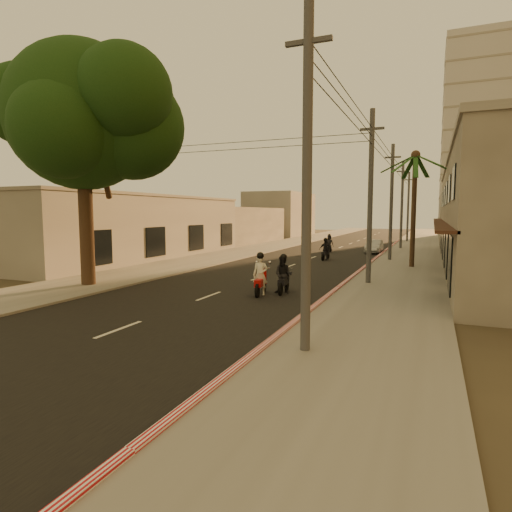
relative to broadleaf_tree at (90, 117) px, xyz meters
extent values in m
plane|color=#383023|center=(6.61, -2.14, -8.48)|extent=(160.00, 160.00, 0.00)
cube|color=black|center=(6.61, 17.86, -8.47)|extent=(10.00, 140.00, 0.02)
cube|color=slate|center=(14.11, 17.86, -8.42)|extent=(5.00, 140.00, 0.12)
cube|color=slate|center=(-0.89, 17.86, -8.42)|extent=(5.00, 140.00, 0.12)
cube|color=#AD121C|center=(11.71, 12.86, -8.38)|extent=(0.20, 60.00, 0.20)
cube|color=gray|center=(20.61, 15.86, -4.98)|extent=(8.00, 34.00, 7.00)
cube|color=#3A2117|center=(16.31, 15.86, -5.38)|extent=(0.80, 34.00, 0.12)
cube|color=gray|center=(-7.39, 11.86, -5.98)|extent=(8.00, 24.00, 5.00)
cube|color=gray|center=(-7.39, 11.86, -3.38)|extent=(8.20, 24.20, 0.20)
cube|color=#B7B5B2|center=(22.61, 53.86, 5.52)|extent=(12.00, 12.00, 28.00)
cylinder|color=black|center=(-0.39, -0.14, -5.48)|extent=(0.70, 0.70, 6.00)
cylinder|color=black|center=(0.41, 0.26, -2.48)|extent=(1.22, 2.17, 3.04)
cylinder|color=black|center=(-0.99, -0.44, -2.28)|extent=(1.31, 1.49, 2.73)
sphere|color=black|center=(-0.39, -0.14, 0.02)|extent=(7.20, 7.20, 7.20)
sphere|color=black|center=(1.81, 0.86, -0.48)|extent=(5.20, 5.20, 5.20)
sphere|color=black|center=(-2.19, 0.66, -0.28)|extent=(4.80, 4.80, 4.80)
sphere|color=black|center=(0.21, -1.94, -0.88)|extent=(4.60, 4.60, 4.60)
sphere|color=black|center=(2.61, -0.64, 0.72)|extent=(4.40, 4.40, 4.40)
sphere|color=black|center=(-2.79, -1.34, 0.52)|extent=(4.00, 4.00, 4.00)
sphere|color=black|center=(0.81, 2.26, 1.12)|extent=(4.40, 4.40, 4.40)
cylinder|color=black|center=(14.61, 13.86, -4.68)|extent=(0.32, 0.32, 7.60)
sphere|color=black|center=(14.61, 13.86, -0.88)|extent=(0.60, 0.60, 0.60)
cylinder|color=#38383A|center=(12.81, -6.14, -3.98)|extent=(0.26, 0.26, 9.00)
cube|color=#38383A|center=(12.81, -6.14, -0.48)|extent=(1.20, 0.12, 0.12)
cylinder|color=#38383A|center=(12.81, 5.86, -3.98)|extent=(0.26, 0.26, 9.00)
cube|color=#38383A|center=(12.81, 5.86, -0.48)|extent=(1.20, 0.12, 0.12)
cylinder|color=#38383A|center=(12.81, 17.86, -3.98)|extent=(0.26, 0.26, 9.00)
cube|color=#38383A|center=(12.81, 17.86, -0.48)|extent=(1.20, 0.12, 0.12)
cylinder|color=#38383A|center=(12.81, 29.86, -3.98)|extent=(0.26, 0.26, 9.00)
cube|color=#38383A|center=(12.81, 29.86, -0.48)|extent=(1.20, 0.12, 0.12)
cylinder|color=#38383A|center=(12.81, 41.86, -3.98)|extent=(0.26, 0.26, 9.00)
cube|color=#38383A|center=(12.81, 41.86, -0.48)|extent=(1.20, 0.12, 0.12)
cube|color=gray|center=(20.61, 42.86, -5.48)|extent=(8.00, 14.00, 6.00)
cube|color=gray|center=(-7.39, 31.86, -6.28)|extent=(8.00, 14.00, 4.40)
cube|color=gray|center=(-7.39, 49.86, -4.98)|extent=(8.00, 14.00, 7.00)
cylinder|color=black|center=(8.52, 1.80, -8.16)|extent=(0.21, 0.63, 0.62)
cylinder|color=black|center=(8.74, 0.42, -8.16)|extent=(0.21, 0.63, 0.62)
cube|color=#B30D0E|center=(8.64, 1.03, -7.86)|extent=(0.51, 1.26, 0.33)
cube|color=#B30D0E|center=(8.55, 1.58, -7.70)|extent=(0.35, 0.16, 0.67)
cylinder|color=silver|center=(8.53, 1.71, -7.31)|extent=(0.61, 0.14, 0.04)
imported|color=silver|center=(8.64, 1.03, -7.54)|extent=(0.83, 0.67, 1.87)
sphere|color=black|center=(8.64, 1.03, -6.65)|extent=(0.33, 0.33, 0.33)
sphere|color=silver|center=(8.23, 1.64, -7.03)|extent=(0.13, 0.13, 0.13)
sphere|color=silver|center=(8.84, 1.74, -7.03)|extent=(0.13, 0.13, 0.13)
cylinder|color=black|center=(9.41, 2.55, -8.18)|extent=(0.17, 0.60, 0.59)
cylinder|color=black|center=(9.55, 1.24, -8.18)|extent=(0.17, 0.60, 0.59)
cube|color=black|center=(9.49, 1.82, -7.90)|extent=(0.42, 1.19, 0.32)
cube|color=black|center=(9.44, 2.34, -7.74)|extent=(0.33, 0.14, 0.63)
cylinder|color=silver|center=(9.42, 2.47, -7.37)|extent=(0.58, 0.10, 0.04)
imported|color=black|center=(9.49, 1.82, -7.59)|extent=(1.00, 0.85, 1.77)
sphere|color=black|center=(9.49, 1.82, -6.75)|extent=(0.32, 0.32, 0.32)
cylinder|color=black|center=(8.04, 17.31, -8.19)|extent=(0.15, 0.57, 0.56)
cylinder|color=black|center=(7.93, 16.06, -8.19)|extent=(0.15, 0.57, 0.56)
cube|color=black|center=(7.98, 16.61, -7.92)|extent=(0.38, 1.13, 0.30)
cube|color=black|center=(8.03, 17.11, -7.77)|extent=(0.31, 0.13, 0.60)
cylinder|color=silver|center=(8.04, 17.23, -7.42)|extent=(0.56, 0.09, 0.04)
imported|color=black|center=(7.98, 16.61, -7.63)|extent=(1.06, 0.58, 1.69)
sphere|color=black|center=(7.98, 16.61, -6.83)|extent=(0.30, 0.30, 0.30)
cylinder|color=black|center=(6.43, 24.39, -8.20)|extent=(0.29, 0.55, 0.55)
cylinder|color=black|center=(6.87, 23.25, -8.20)|extent=(0.29, 0.55, 0.55)
cube|color=black|center=(6.68, 23.75, -7.94)|extent=(0.65, 1.11, 0.29)
cube|color=black|center=(6.50, 24.21, -7.79)|extent=(0.31, 0.20, 0.59)
cylinder|color=silver|center=(6.46, 24.32, -7.45)|extent=(0.52, 0.23, 0.04)
imported|color=black|center=(6.68, 23.75, -7.65)|extent=(1.16, 1.07, 1.65)
sphere|color=black|center=(6.68, 23.75, -6.88)|extent=(0.29, 0.29, 0.29)
imported|color=#A2A6AB|center=(10.86, 24.09, -7.85)|extent=(1.35, 3.79, 1.25)
camera|label=1|loc=(15.84, -16.90, -4.72)|focal=30.00mm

